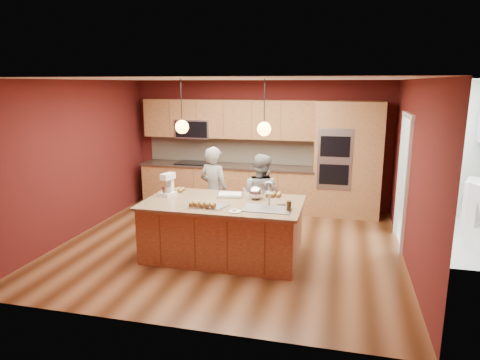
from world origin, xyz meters
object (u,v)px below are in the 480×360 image
(mixing_bowl, at_px, (256,193))
(person_left, at_px, (214,191))
(person_right, at_px, (260,197))
(island, at_px, (224,229))
(stand_mixer, at_px, (168,186))

(mixing_bowl, bearing_deg, person_left, 143.14)
(person_left, bearing_deg, person_right, -160.08)
(person_left, bearing_deg, island, 135.22)
(island, bearing_deg, person_left, 115.30)
(stand_mixer, distance_m, mixing_bowl, 1.41)
(island, height_order, person_left, person_left)
(island, xyz_separation_m, person_right, (0.39, 0.93, 0.29))
(person_left, relative_size, person_right, 1.06)
(person_right, height_order, mixing_bowl, person_right)
(stand_mixer, bearing_deg, island, 7.64)
(person_right, bearing_deg, island, 84.18)
(person_right, distance_m, mixing_bowl, 0.70)
(person_right, height_order, stand_mixer, person_right)
(person_left, bearing_deg, mixing_bowl, 163.07)
(island, relative_size, person_right, 1.62)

